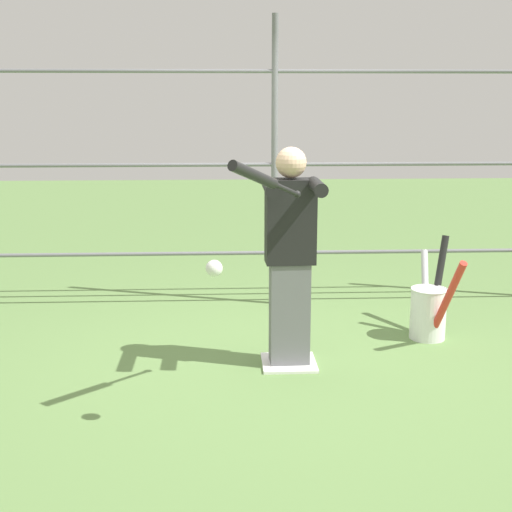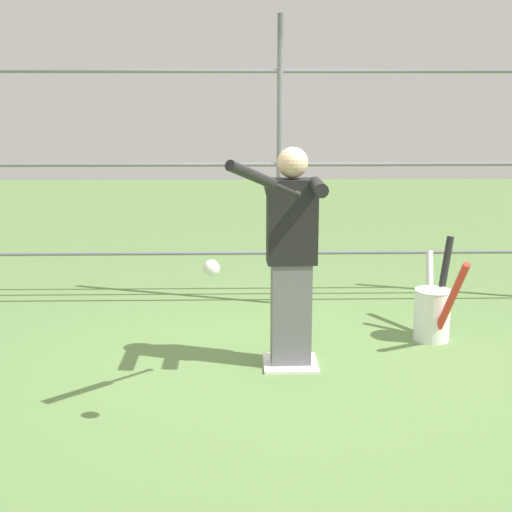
{
  "view_description": "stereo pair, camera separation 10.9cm",
  "coord_description": "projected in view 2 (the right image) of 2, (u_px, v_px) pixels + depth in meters",
  "views": [
    {
      "loc": [
        0.48,
        4.98,
        1.95
      ],
      "look_at": [
        0.27,
        0.44,
        0.93
      ],
      "focal_mm": 50.0,
      "sensor_mm": 36.0,
      "label": 1
    },
    {
      "loc": [
        0.37,
        4.99,
        1.95
      ],
      "look_at": [
        0.27,
        0.44,
        0.93
      ],
      "focal_mm": 50.0,
      "sensor_mm": 36.0,
      "label": 2
    }
  ],
  "objects": [
    {
      "name": "softball_in_flight",
      "position": [
        211.0,
        268.0,
        4.0
      ],
      "size": [
        0.1,
        0.1,
        0.1
      ],
      "color": "white"
    },
    {
      "name": "baseball_bat_swinging",
      "position": [
        259.0,
        178.0,
        4.18
      ],
      "size": [
        0.48,
        0.67,
        0.3
      ],
      "color": "black"
    },
    {
      "name": "ground_plane",
      "position": [
        290.0,
        364.0,
        5.3
      ],
      "size": [
        24.0,
        24.0,
        0.0
      ],
      "primitive_type": "plane",
      "color": "#608447"
    },
    {
      "name": "fence_backstop",
      "position": [
        280.0,
        165.0,
        6.57
      ],
      "size": [
        5.96,
        0.06,
        2.67
      ],
      "color": "slate",
      "rests_on": "ground"
    },
    {
      "name": "bat_bucket",
      "position": [
        434.0,
        310.0,
        5.8
      ],
      "size": [
        0.37,
        1.05,
        0.83
      ],
      "color": "white",
      "rests_on": "ground"
    },
    {
      "name": "home_plate",
      "position": [
        290.0,
        363.0,
        5.3
      ],
      "size": [
        0.4,
        0.4,
        0.02
      ],
      "color": "white",
      "rests_on": "ground"
    },
    {
      "name": "batter",
      "position": [
        292.0,
        251.0,
        5.09
      ],
      "size": [
        0.41,
        0.55,
        1.61
      ],
      "color": "slate",
      "rests_on": "ground"
    }
  ]
}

